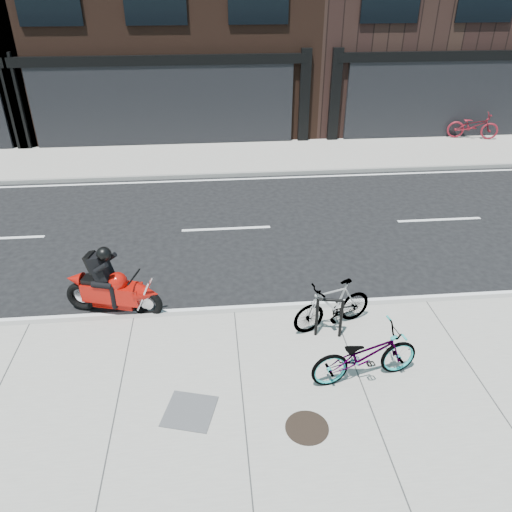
{
  "coord_description": "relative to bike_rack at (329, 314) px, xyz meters",
  "views": [
    {
      "loc": [
        -0.33,
        -10.13,
        6.12
      ],
      "look_at": [
        0.52,
        -1.1,
        0.9
      ],
      "focal_mm": 35.0,
      "sensor_mm": 36.0,
      "label": 1
    }
  ],
  "objects": [
    {
      "name": "bike_rack",
      "position": [
        0.0,
        0.0,
        0.0
      ],
      "size": [
        0.49,
        0.14,
        0.84
      ],
      "rotation": [
        0.0,
        0.0,
        -0.19
      ],
      "color": "black",
      "rests_on": "sidewalk_near"
    },
    {
      "name": "motorcycle",
      "position": [
        -4.03,
        1.26,
        0.0
      ],
      "size": [
        2.02,
        0.91,
        1.54
      ],
      "rotation": [
        0.0,
        0.0,
        -0.27
      ],
      "color": "black",
      "rests_on": "ground"
    },
    {
      "name": "bicycle_rear",
      "position": [
        0.13,
        0.29,
        -0.0
      ],
      "size": [
        1.7,
        0.94,
        0.98
      ],
      "primitive_type": "imported",
      "rotation": [
        0.0,
        0.0,
        5.02
      ],
      "color": "gray",
      "rests_on": "sidewalk_near"
    },
    {
      "name": "utility_grate",
      "position": [
        -2.55,
        -1.64,
        -0.49
      ],
      "size": [
        0.93,
        0.93,
        0.02
      ],
      "primitive_type": "cube",
      "rotation": [
        0.0,
        0.0,
        -0.28
      ],
      "color": "#4C4C4E",
      "rests_on": "sidewalk_near"
    },
    {
      "name": "ground",
      "position": [
        -1.71,
        2.89,
        -0.62
      ],
      "size": [
        120.0,
        120.0,
        0.0
      ],
      "primitive_type": "plane",
      "color": "black",
      "rests_on": "ground"
    },
    {
      "name": "sidewalk_near",
      "position": [
        -1.71,
        -2.11,
        -0.56
      ],
      "size": [
        60.0,
        6.0,
        0.13
      ],
      "primitive_type": "cube",
      "color": "gray",
      "rests_on": "ground"
    },
    {
      "name": "bicycle_front",
      "position": [
        0.34,
        -1.15,
        -0.0
      ],
      "size": [
        1.95,
        0.95,
        0.98
      ],
      "primitive_type": "imported",
      "rotation": [
        0.0,
        0.0,
        1.73
      ],
      "color": "gray",
      "rests_on": "sidewalk_near"
    },
    {
      "name": "manhole_cover",
      "position": [
        -0.78,
        -2.13,
        -0.49
      ],
      "size": [
        0.83,
        0.83,
        0.02
      ],
      "primitive_type": "cylinder",
      "rotation": [
        0.0,
        0.0,
        -0.31
      ],
      "color": "black",
      "rests_on": "sidewalk_near"
    },
    {
      "name": "bicycle_far",
      "position": [
        8.58,
        11.89,
        0.03
      ],
      "size": [
        2.08,
        1.18,
        1.04
      ],
      "primitive_type": "imported",
      "rotation": [
        0.0,
        0.0,
        1.3
      ],
      "color": "maroon",
      "rests_on": "sidewalk_far"
    },
    {
      "name": "sidewalk_far",
      "position": [
        -1.71,
        10.64,
        -0.56
      ],
      "size": [
        60.0,
        3.5,
        0.13
      ],
      "primitive_type": "cube",
      "color": "gray",
      "rests_on": "ground"
    }
  ]
}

